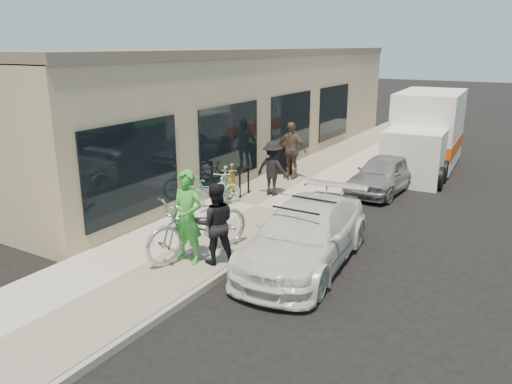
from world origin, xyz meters
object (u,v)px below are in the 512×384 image
at_px(sandwich_board, 284,160).
at_px(man_standing, 215,223).
at_px(bystander_b, 291,150).
at_px(woman_rider, 187,217).
at_px(bike_rack, 244,179).
at_px(cruiser_bike_a, 224,186).
at_px(cruiser_bike_c, 231,181).
at_px(sedan_white, 305,235).
at_px(cruiser_bike_b, 215,191).
at_px(tandem_bike, 199,226).
at_px(moving_truck, 425,136).
at_px(sedan_silver, 383,174).
at_px(bystander_a, 273,168).

bearing_deg(sandwich_board, man_standing, -95.69).
distance_m(man_standing, bystander_b, 6.94).
bearing_deg(woman_rider, bike_rack, 104.73).
bearing_deg(bike_rack, cruiser_bike_a, -94.41).
distance_m(cruiser_bike_c, bystander_b, 2.82).
relative_size(cruiser_bike_a, bystander_b, 0.90).
bearing_deg(man_standing, sedan_white, 179.04).
distance_m(bike_rack, cruiser_bike_b, 1.24).
bearing_deg(tandem_bike, cruiser_bike_c, 133.03).
bearing_deg(moving_truck, tandem_bike, -104.57).
distance_m(tandem_bike, cruiser_bike_a, 3.55).
xyz_separation_m(sandwich_board, moving_truck, (3.72, 3.88, 0.57)).
distance_m(sedan_white, cruiser_bike_a, 4.08).
bearing_deg(cruiser_bike_b, man_standing, -26.11).
height_order(sedan_silver, bystander_b, bystander_b).
distance_m(bike_rack, sandwich_board, 2.82).
height_order(sedan_white, cruiser_bike_a, sedan_white).
height_order(sedan_silver, cruiser_bike_b, sedan_silver).
bearing_deg(moving_truck, sedan_silver, -99.20).
relative_size(sandwich_board, cruiser_bike_a, 0.59).
bearing_deg(cruiser_bike_c, woman_rider, -92.66).
xyz_separation_m(cruiser_bike_a, bystander_a, (0.73, 1.41, 0.29)).
bearing_deg(bystander_a, moving_truck, -114.04).
bearing_deg(woman_rider, bystander_a, 95.74).
height_order(sedan_silver, tandem_bike, tandem_bike).
height_order(woman_rider, cruiser_bike_a, woman_rider).
relative_size(sandwich_board, cruiser_bike_b, 0.61).
bearing_deg(woman_rider, sedan_silver, 73.47).
height_order(sedan_white, tandem_bike, tandem_bike).
distance_m(moving_truck, man_standing, 11.01).
bearing_deg(cruiser_bike_b, bystander_a, 91.83).
relative_size(bike_rack, sedan_white, 0.18).
relative_size(sedan_white, cruiser_bike_c, 3.04).
relative_size(sedan_white, woman_rider, 2.40).
xyz_separation_m(man_standing, cruiser_bike_c, (-2.30, 3.99, -0.38)).
bearing_deg(bystander_a, cruiser_bike_a, 63.34).
distance_m(cruiser_bike_b, bystander_a, 1.95).
bearing_deg(sandwich_board, moving_truck, 23.25).
relative_size(tandem_bike, woman_rider, 1.30).
relative_size(cruiser_bike_b, cruiser_bike_c, 1.07).
distance_m(bike_rack, bystander_a, 0.88).
distance_m(sedan_silver, woman_rider, 7.61).
distance_m(cruiser_bike_b, bystander_b, 3.78).
xyz_separation_m(woman_rider, bystander_a, (-0.82, 4.96, -0.15)).
bearing_deg(sedan_white, cruiser_bike_b, 147.43).
xyz_separation_m(woman_rider, bystander_b, (-1.26, 6.97, -0.02)).
bearing_deg(sandwich_board, woman_rider, -99.89).
bearing_deg(moving_truck, sedan_white, -94.63).
distance_m(man_standing, cruiser_bike_c, 4.62).
distance_m(cruiser_bike_a, bystander_a, 1.62).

